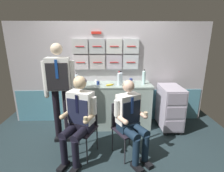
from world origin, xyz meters
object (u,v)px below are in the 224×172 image
(crew_member_left, at_px, (79,115))
(crew_member_standing, at_px, (59,84))
(folding_chair_right, at_px, (125,122))
(crew_member_right, at_px, (131,117))
(water_bottle_clear, at_px, (144,77))
(service_trolley, at_px, (170,107))
(coffee_cup_spare, at_px, (98,83))
(folding_chair_left, at_px, (84,122))
(snack_banana, at_px, (110,85))

(crew_member_left, relative_size, crew_member_standing, 0.74)
(crew_member_left, xyz_separation_m, crew_member_standing, (-0.40, 0.53, 0.34))
(folding_chair_right, bearing_deg, crew_member_right, -60.96)
(crew_member_left, relative_size, water_bottle_clear, 4.35)
(service_trolley, relative_size, coffee_cup_spare, 13.00)
(service_trolley, bearing_deg, crew_member_standing, -171.90)
(folding_chair_left, distance_m, coffee_cup_spare, 0.94)
(crew_member_left, bearing_deg, folding_chair_right, 9.37)
(crew_member_left, bearing_deg, water_bottle_clear, 39.65)
(folding_chair_right, height_order, crew_member_standing, crew_member_standing)
(crew_member_right, bearing_deg, service_trolley, 42.95)
(crew_member_right, distance_m, crew_member_standing, 1.36)
(folding_chair_right, xyz_separation_m, crew_member_standing, (-1.11, 0.41, 0.54))
(crew_member_standing, bearing_deg, folding_chair_left, -40.04)
(service_trolley, bearing_deg, crew_member_left, -154.08)
(snack_banana, bearing_deg, crew_member_standing, -159.69)
(crew_member_right, height_order, snack_banana, crew_member_right)
(service_trolley, distance_m, folding_chair_left, 1.78)
(folding_chair_right, bearing_deg, water_bottle_clear, 61.50)
(crew_member_left, relative_size, snack_banana, 7.57)
(crew_member_left, xyz_separation_m, crew_member_right, (0.79, -0.03, -0.04))
(water_bottle_clear, relative_size, coffee_cup_spare, 4.33)
(crew_member_left, bearing_deg, snack_banana, 60.43)
(crew_member_left, distance_m, water_bottle_clear, 1.56)
(crew_member_right, bearing_deg, snack_banana, 108.94)
(crew_member_left, height_order, crew_member_standing, crew_member_standing)
(coffee_cup_spare, bearing_deg, crew_member_standing, -146.79)
(service_trolley, bearing_deg, folding_chair_left, -157.49)
(service_trolley, xyz_separation_m, crew_member_left, (-1.71, -0.83, 0.24))
(crew_member_left, bearing_deg, coffee_cup_spare, 75.24)
(crew_member_left, bearing_deg, crew_member_standing, 126.87)
(crew_member_right, relative_size, snack_banana, 7.22)
(crew_member_standing, bearing_deg, coffee_cup_spare, 33.21)
(service_trolley, relative_size, snack_banana, 5.23)
(crew_member_left, relative_size, crew_member_right, 1.05)
(water_bottle_clear, bearing_deg, crew_member_right, -111.14)
(service_trolley, height_order, crew_member_left, crew_member_left)
(crew_member_left, height_order, snack_banana, crew_member_left)
(water_bottle_clear, bearing_deg, coffee_cup_spare, -178.82)
(crew_member_left, xyz_separation_m, coffee_cup_spare, (0.25, 0.95, 0.24))
(service_trolley, height_order, crew_member_right, crew_member_right)
(folding_chair_right, distance_m, crew_member_standing, 1.30)
(folding_chair_right, xyz_separation_m, water_bottle_clear, (0.46, 0.86, 0.55))
(folding_chair_right, bearing_deg, service_trolley, 35.55)
(water_bottle_clear, height_order, snack_banana, water_bottle_clear)
(crew_member_standing, distance_m, water_bottle_clear, 1.63)
(coffee_cup_spare, relative_size, snack_banana, 0.40)
(water_bottle_clear, xyz_separation_m, snack_banana, (-0.69, -0.12, -0.12))
(service_trolley, relative_size, folding_chair_right, 1.06)
(crew_member_right, bearing_deg, folding_chair_left, 166.78)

